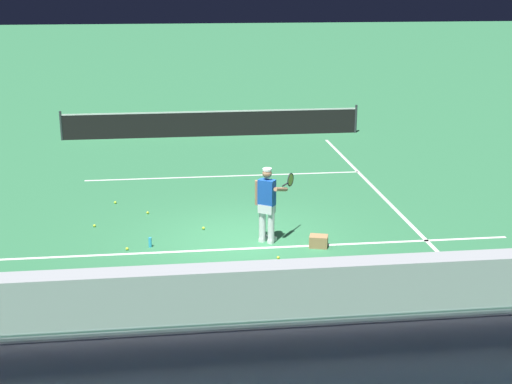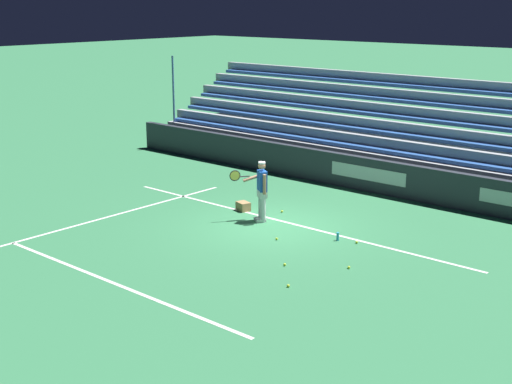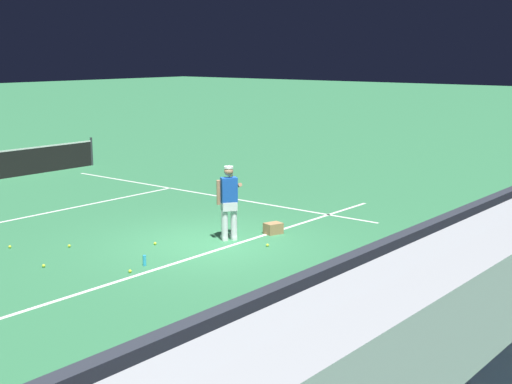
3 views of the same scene
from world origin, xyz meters
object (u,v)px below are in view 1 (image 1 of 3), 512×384
object	(u,v)px
tennis_ball_far_right	(148,213)
tennis_ball_on_baseline	(127,249)
tennis_ball_far_left	(94,226)
tennis_ball_by_box	(115,203)
tennis_ball_toward_net	(278,258)
ball_box_cardboard	(319,241)
tennis_ball_stray_back	(203,228)
tennis_net	(212,123)
tennis_player	(268,204)
water_bottle	(150,242)

from	to	relation	value
tennis_ball_far_right	tennis_ball_on_baseline	distance (m)	2.49
tennis_ball_far_left	tennis_ball_by_box	bearing A→B (deg)	78.28
tennis_ball_far_left	tennis_ball_toward_net	bearing A→B (deg)	-32.05
tennis_ball_by_box	tennis_ball_on_baseline	bearing A→B (deg)	-82.06
ball_box_cardboard	tennis_ball_stray_back	world-z (taller)	ball_box_cardboard
tennis_ball_by_box	tennis_net	world-z (taller)	tennis_net
tennis_ball_far_left	tennis_net	world-z (taller)	tennis_net
tennis_player	tennis_ball_far_left	size ratio (longest dim) A/B	25.98
tennis_ball_toward_net	tennis_ball_on_baseline	world-z (taller)	same
tennis_player	water_bottle	distance (m)	2.73
tennis_ball_far_right	tennis_ball_by_box	distance (m)	1.29
ball_box_cardboard	tennis_net	size ratio (longest dim) A/B	0.04
tennis_ball_toward_net	tennis_player	bearing A→B (deg)	94.62
water_bottle	tennis_ball_stray_back	bearing A→B (deg)	39.34
tennis_player	tennis_net	world-z (taller)	tennis_player
tennis_ball_on_baseline	tennis_net	world-z (taller)	tennis_net
tennis_ball_toward_net	tennis_ball_by_box	size ratio (longest dim) A/B	1.00
tennis_ball_stray_back	water_bottle	bearing A→B (deg)	-140.66
tennis_ball_stray_back	tennis_ball_by_box	size ratio (longest dim) A/B	1.00
tennis_ball_stray_back	tennis_ball_on_baseline	bearing A→B (deg)	-146.67
water_bottle	tennis_net	distance (m)	11.50
tennis_ball_far_right	tennis_net	size ratio (longest dim) A/B	0.01
tennis_ball_far_right	tennis_ball_far_left	bearing A→B (deg)	-145.93
tennis_ball_on_baseline	tennis_ball_by_box	bearing A→B (deg)	97.94
tennis_ball_stray_back	tennis_ball_on_baseline	size ratio (longest dim) A/B	1.00
tennis_player	tennis_ball_by_box	size ratio (longest dim) A/B	25.98
tennis_player	tennis_ball_toward_net	bearing A→B (deg)	-85.38
ball_box_cardboard	tennis_ball_far_left	xyz separation A→B (m)	(-5.04, 1.93, -0.10)
tennis_player	tennis_ball_by_box	distance (m)	4.94
tennis_ball_toward_net	water_bottle	xyz separation A→B (m)	(-2.70, 1.04, 0.08)
tennis_player	tennis_ball_toward_net	world-z (taller)	tennis_player
tennis_ball_far_right	tennis_player	bearing A→B (deg)	-40.43
tennis_ball_stray_back	tennis_ball_toward_net	world-z (taller)	same
tennis_ball_far_left	tennis_ball_by_box	size ratio (longest dim) A/B	1.00
tennis_ball_far_left	tennis_ball_by_box	xyz separation A→B (m)	(0.37, 1.80, 0.00)
tennis_ball_stray_back	tennis_ball_far_right	size ratio (longest dim) A/B	1.00
tennis_player	tennis_ball_toward_net	distance (m)	1.36
tennis_ball_far_right	water_bottle	xyz separation A→B (m)	(0.11, -2.33, 0.08)
tennis_player	tennis_ball_far_right	xyz separation A→B (m)	(-2.73, 2.32, -0.86)
ball_box_cardboard	tennis_ball_by_box	xyz separation A→B (m)	(-4.67, 3.73, -0.10)
water_bottle	tennis_ball_by_box	bearing A→B (deg)	106.54
tennis_player	tennis_ball_far_right	distance (m)	3.68
tennis_ball_toward_net	water_bottle	world-z (taller)	water_bottle
ball_box_cardboard	tennis_ball_toward_net	bearing A→B (deg)	-148.65
tennis_player	ball_box_cardboard	bearing A→B (deg)	-22.45
tennis_ball_by_box	water_bottle	bearing A→B (deg)	-73.46
tennis_ball_far_left	tennis_ball_far_right	bearing A→B (deg)	34.07
tennis_ball_stray_back	tennis_ball_on_baseline	world-z (taller)	same
ball_box_cardboard	tennis_ball_far_right	bearing A→B (deg)	143.96
tennis_player	ball_box_cardboard	distance (m)	1.39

